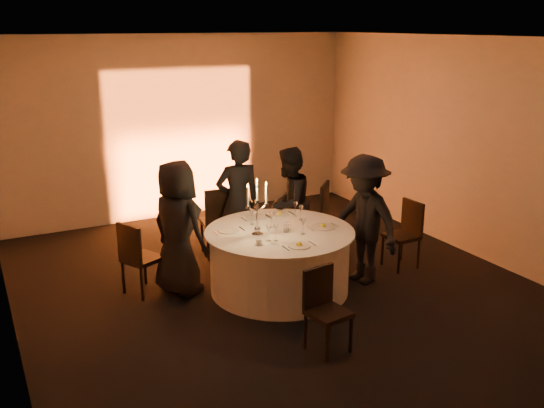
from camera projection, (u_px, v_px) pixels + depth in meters
name	position (u px, v px, depth m)	size (l,w,h in m)	color
floor	(279.00, 290.00, 7.46)	(7.00, 7.00, 0.00)	black
ceiling	(280.00, 38.00, 6.60)	(7.00, 7.00, 0.00)	silver
wall_back	(181.00, 127.00, 10.02)	(7.00, 7.00, 0.00)	#BAB3AC
wall_front	(524.00, 280.00, 4.05)	(7.00, 7.00, 0.00)	#BAB3AC
wall_left	(0.00, 205.00, 5.72)	(7.00, 7.00, 0.00)	#BAB3AC
wall_right	(472.00, 148.00, 8.35)	(7.00, 7.00, 0.00)	#BAB3AC
uplighter_fixture	(191.00, 215.00, 10.18)	(0.25, 0.12, 0.10)	black
banquet_table	(280.00, 261.00, 7.35)	(1.80, 1.80, 0.77)	black
chair_left	(137.00, 255.00, 7.20)	(0.53, 0.53, 0.91)	black
chair_back_left	(219.00, 218.00, 8.37)	(0.50, 0.50, 1.01)	black
chair_back_right	(316.00, 213.00, 8.58)	(0.63, 0.63, 1.01)	black
chair_right	(406.00, 230.00, 8.07)	(0.41, 0.41, 0.90)	black
chair_front	(324.00, 305.00, 6.00)	(0.43, 0.43, 0.85)	black
guest_left	(178.00, 228.00, 7.19)	(0.80, 0.52, 1.64)	black
guest_back_left	(238.00, 202.00, 8.13)	(0.62, 0.41, 1.70)	black
guest_back_right	(289.00, 203.00, 8.31)	(0.76, 0.59, 1.56)	black
guest_right	(364.00, 220.00, 7.50)	(1.06, 0.61, 1.63)	black
plate_left	(229.00, 231.00, 7.22)	(0.36, 0.25, 0.01)	white
plate_back_left	(256.00, 217.00, 7.72)	(0.36, 0.27, 0.01)	white
plate_back_right	(280.00, 214.00, 7.82)	(0.35, 0.24, 0.08)	white
plate_right	(323.00, 226.00, 7.35)	(0.36, 0.29, 0.08)	white
plate_front	(299.00, 245.00, 6.73)	(0.36, 0.25, 0.08)	white
coffee_cup	(259.00, 242.00, 6.78)	(0.11, 0.11, 0.07)	white
candelabra	(257.00, 216.00, 7.01)	(0.29, 0.14, 0.70)	silver
wine_glass_a	(252.00, 214.00, 7.42)	(0.07, 0.07, 0.19)	white
wine_glass_b	(276.00, 229.00, 6.87)	(0.07, 0.07, 0.19)	white
wine_glass_c	(295.00, 206.00, 7.75)	(0.07, 0.07, 0.19)	white
wine_glass_d	(303.00, 223.00, 7.09)	(0.07, 0.07, 0.19)	white
wine_glass_e	(301.00, 210.00, 7.60)	(0.07, 0.07, 0.19)	white
wine_glass_f	(269.00, 230.00, 6.86)	(0.07, 0.07, 0.19)	white
wine_glass_g	(272.00, 217.00, 7.31)	(0.07, 0.07, 0.19)	white
tumbler_a	(286.00, 228.00, 7.19)	(0.07, 0.07, 0.09)	white
tumbler_b	(288.00, 226.00, 7.27)	(0.07, 0.07, 0.09)	white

